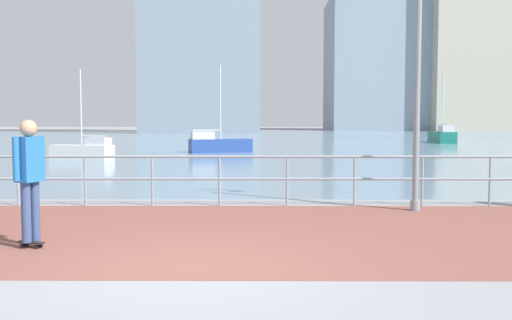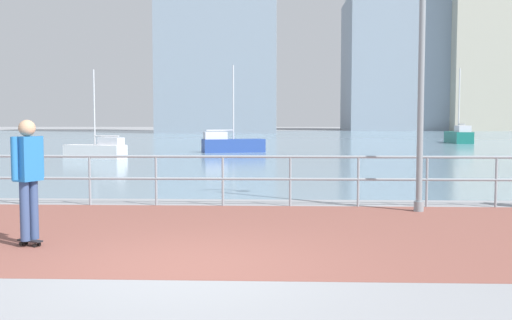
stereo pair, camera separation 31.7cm
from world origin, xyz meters
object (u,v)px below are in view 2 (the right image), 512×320
at_px(skateboarder, 28,170).
at_px(sailboat_ivory, 231,144).
at_px(sailboat_red, 459,136).
at_px(sailboat_gray, 97,150).
at_px(lamppost, 426,50).

distance_m(skateboarder, sailboat_ivory, 24.27).
bearing_deg(skateboarder, sailboat_red, 65.06).
bearing_deg(sailboat_ivory, sailboat_red, 39.36).
bearing_deg(sailboat_gray, sailboat_ivory, 42.68).
distance_m(lamppost, sailboat_red, 36.43).
height_order(sailboat_ivory, sailboat_red, sailboat_red).
distance_m(lamppost, skateboarder, 7.55).
relative_size(lamppost, sailboat_ivory, 1.17).
bearing_deg(sailboat_gray, skateboarder, -75.17).
bearing_deg(sailboat_red, lamppost, -108.13).
height_order(lamppost, sailboat_red, sailboat_red).
height_order(skateboarder, sailboat_red, sailboat_red).
bearing_deg(lamppost, sailboat_ivory, 104.80).
height_order(skateboarder, sailboat_ivory, sailboat_ivory).
bearing_deg(sailboat_ivory, skateboarder, -92.09).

